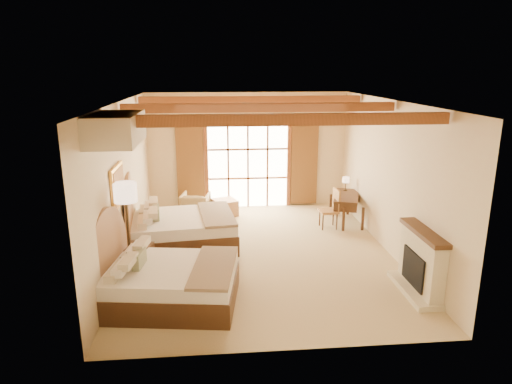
{
  "coord_description": "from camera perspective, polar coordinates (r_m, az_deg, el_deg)",
  "views": [
    {
      "loc": [
        -0.93,
        -9.03,
        3.84
      ],
      "look_at": [
        -0.07,
        0.2,
        1.3
      ],
      "focal_mm": 32.0,
      "sensor_mm": 36.0,
      "label": 1
    }
  ],
  "objects": [
    {
      "name": "floor",
      "position": [
        9.85,
        0.53,
        -7.63
      ],
      "size": [
        7.0,
        7.0,
        0.0
      ],
      "primitive_type": "plane",
      "color": "#D0BA8B",
      "rests_on": "ground"
    },
    {
      "name": "fireplace",
      "position": [
        8.54,
        19.82,
        -8.61
      ],
      "size": [
        0.46,
        1.4,
        1.16
      ],
      "color": "beige",
      "rests_on": "ground"
    },
    {
      "name": "ottoman",
      "position": [
        12.29,
        -3.9,
        -1.92
      ],
      "size": [
        0.74,
        0.74,
        0.42
      ],
      "primitive_type": "cube",
      "rotation": [
        0.0,
        0.0,
        0.36
      ],
      "color": "#A16F45",
      "rests_on": "floor"
    },
    {
      "name": "wall_right",
      "position": [
        10.0,
        16.44,
        1.73
      ],
      "size": [
        0.0,
        7.0,
        7.0
      ],
      "primitive_type": "plane",
      "rotation": [
        1.57,
        0.0,
        -1.57
      ],
      "color": "beige",
      "rests_on": "ground"
    },
    {
      "name": "ceiling_beams",
      "position": [
        9.11,
        0.58,
        10.52
      ],
      "size": [
        5.39,
        4.6,
        0.18
      ],
      "primitive_type": null,
      "color": "brown",
      "rests_on": "ceiling"
    },
    {
      "name": "bed_far",
      "position": [
        10.2,
        -10.22,
        -4.33
      ],
      "size": [
        2.48,
        1.98,
        1.51
      ],
      "rotation": [
        0.0,
        0.0,
        0.12
      ],
      "color": "#412A18",
      "rests_on": "floor"
    },
    {
      "name": "bed_near",
      "position": [
        7.89,
        -11.85,
        -10.62
      ],
      "size": [
        2.39,
        1.93,
        1.43
      ],
      "rotation": [
        0.0,
        0.0,
        -0.14
      ],
      "color": "#412A18",
      "rests_on": "floor"
    },
    {
      "name": "painting",
      "position": [
        8.72,
        -16.88,
        0.77
      ],
      "size": [
        0.06,
        0.95,
        0.75
      ],
      "color": "gold",
      "rests_on": "wall_left"
    },
    {
      "name": "french_doors",
      "position": [
        12.77,
        -1.02,
        3.59
      ],
      "size": [
        3.95,
        0.08,
        2.6
      ],
      "color": "white",
      "rests_on": "ground"
    },
    {
      "name": "ceiling",
      "position": [
        9.1,
        0.58,
        11.27
      ],
      "size": [
        7.0,
        7.0,
        0.0
      ],
      "primitive_type": "plane",
      "rotation": [
        3.14,
        0.0,
        0.0
      ],
      "color": "#B57138",
      "rests_on": "ground"
    },
    {
      "name": "nightstand",
      "position": [
        8.88,
        -14.76,
        -8.53
      ],
      "size": [
        0.66,
        0.66,
        0.66
      ],
      "primitive_type": "cube",
      "rotation": [
        0.0,
        0.0,
        -0.24
      ],
      "color": "#412A18",
      "rests_on": "floor"
    },
    {
      "name": "wall_left",
      "position": [
        9.48,
        -16.22,
        1.02
      ],
      "size": [
        0.0,
        7.0,
        7.0
      ],
      "primitive_type": "plane",
      "rotation": [
        1.57,
        0.0,
        1.57
      ],
      "color": "beige",
      "rests_on": "ground"
    },
    {
      "name": "floor_lamp",
      "position": [
        8.32,
        -15.99,
        -0.81
      ],
      "size": [
        0.4,
        0.4,
        1.9
      ],
      "color": "#3B2F1E",
      "rests_on": "floor"
    },
    {
      "name": "wall_back",
      "position": [
        12.76,
        -1.04,
        5.19
      ],
      "size": [
        5.5,
        0.0,
        5.5
      ],
      "primitive_type": "plane",
      "rotation": [
        1.57,
        0.0,
        0.0
      ],
      "color": "beige",
      "rests_on": "ground"
    },
    {
      "name": "desk_lamp",
      "position": [
        12.12,
        11.17,
        1.44
      ],
      "size": [
        0.18,
        0.18,
        0.36
      ],
      "color": "#3B2F1E",
      "rests_on": "desk"
    },
    {
      "name": "desk_chair",
      "position": [
        11.4,
        9.14,
        -2.96
      ],
      "size": [
        0.47,
        0.47,
        0.98
      ],
      "rotation": [
        0.0,
        0.0,
        0.09
      ],
      "color": "#B47743",
      "rests_on": "floor"
    },
    {
      "name": "canopy_valance",
      "position": [
        7.23,
        -17.15,
        7.58
      ],
      "size": [
        0.7,
        1.4,
        0.45
      ],
      "primitive_type": "cube",
      "color": "beige",
      "rests_on": "ceiling"
    },
    {
      "name": "desk",
      "position": [
        11.85,
        11.19,
        -1.93
      ],
      "size": [
        0.98,
        1.46,
        0.72
      ],
      "rotation": [
        0.0,
        0.0,
        -0.33
      ],
      "color": "#412A18",
      "rests_on": "floor"
    },
    {
      "name": "armchair",
      "position": [
        12.14,
        -7.56,
        -1.64
      ],
      "size": [
        0.82,
        0.84,
        0.66
      ],
      "primitive_type": "imported",
      "rotation": [
        0.0,
        0.0,
        -3.32
      ],
      "color": "#9E8452",
      "rests_on": "floor"
    }
  ]
}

